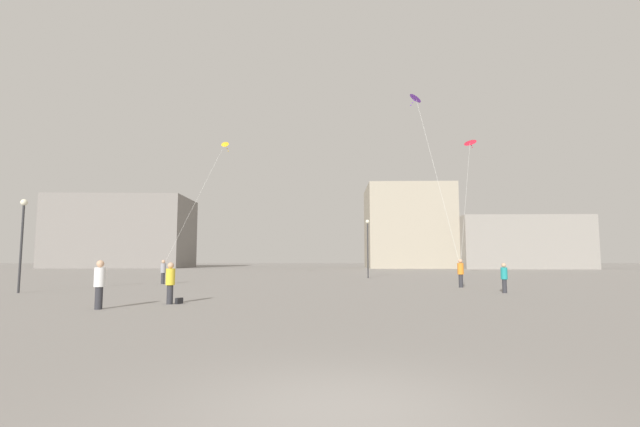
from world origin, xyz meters
TOP-DOWN VIEW (x-y plane):
  - ground_plane at (0.00, 0.00)m, footprint 300.00×300.00m
  - person_in_yellow at (-6.19, 12.80)m, footprint 0.36×0.36m
  - person_in_orange at (8.86, 22.83)m, footprint 0.39×0.39m
  - person_in_teal at (9.73, 18.35)m, footprint 0.34×0.34m
  - person_in_grey at (-11.15, 26.81)m, footprint 0.37×0.37m
  - person_in_white at (-8.16, 10.95)m, footprint 0.39×0.39m
  - kite_violet_diamond at (8.14, 30.79)m, footprint 1.28×8.66m
  - kite_amber_diamond at (-9.16, 37.02)m, footprint 2.45×10.97m
  - kite_crimson_diamond at (14.90, 37.45)m, footprint 6.92×15.58m
  - building_left_hall at (-37.00, 81.02)m, footprint 24.70×15.09m
  - building_centre_hall at (17.00, 77.87)m, footprint 15.80×15.16m
  - building_right_hall at (35.00, 71.37)m, footprint 21.71×10.24m
  - lamppost_east at (4.57, 35.98)m, footprint 0.36×0.36m
  - lamppost_west at (-16.05, 18.66)m, footprint 0.36×0.36m
  - handbag_beside_flyer at (-5.84, 12.90)m, footprint 0.27×0.35m

SIDE VIEW (x-z plane):
  - ground_plane at x=0.00m, z-range 0.00..0.00m
  - handbag_beside_flyer at x=-5.84m, z-range 0.00..0.24m
  - person_in_teal at x=9.73m, z-range 0.08..1.65m
  - person_in_yellow at x=-6.19m, z-range 0.08..1.75m
  - person_in_grey at x=-11.15m, z-range 0.08..1.79m
  - person_in_white at x=-8.16m, z-range 0.09..1.85m
  - person_in_orange at x=8.86m, z-range 0.09..1.88m
  - lamppost_west at x=-16.05m, z-range 0.85..5.87m
  - lamppost_east at x=4.57m, z-range 0.88..6.26m
  - building_right_hall at x=35.00m, z-range 0.00..8.90m
  - building_left_hall at x=-37.00m, z-range 0.00..13.32m
  - building_centre_hall at x=17.00m, z-range 0.00..15.02m
  - kite_amber_diamond at x=-9.16m, z-range 6.49..18.41m
  - kite_crimson_diamond at x=14.90m, z-range 6.90..19.26m
  - kite_violet_diamond at x=8.14m, z-range 7.91..22.24m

